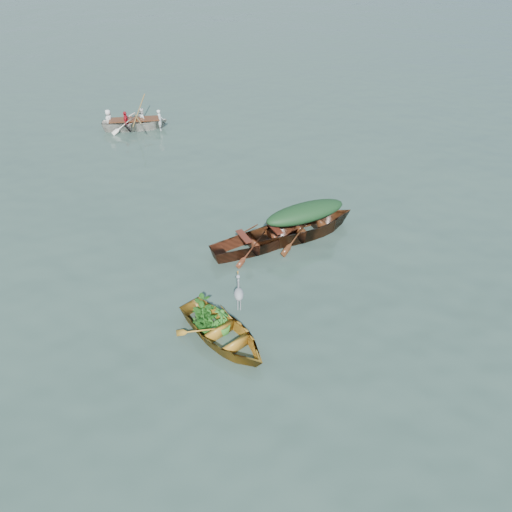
{
  "coord_description": "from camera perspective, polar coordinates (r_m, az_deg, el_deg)",
  "views": [
    {
      "loc": [
        -0.48,
        -9.46,
        8.42
      ],
      "look_at": [
        0.26,
        1.37,
        0.5
      ],
      "focal_mm": 35.0,
      "sensor_mm": 36.0,
      "label": 1
    }
  ],
  "objects": [
    {
      "name": "open_wooden_boat",
      "position": [
        14.59,
        0.38,
        0.89
      ],
      "size": [
        4.27,
        2.75,
        0.94
      ],
      "primitive_type": "imported",
      "rotation": [
        0.0,
        0.0,
        1.96
      ],
      "color": "#592816",
      "rests_on": "ground"
    },
    {
      "name": "ground",
      "position": [
        12.67,
        -0.74,
        -5.52
      ],
      "size": [
        140.0,
        140.0,
        0.0
      ],
      "primitive_type": "plane",
      "color": "#384F45",
      "rests_on": "ground"
    },
    {
      "name": "thwart_benches",
      "position": [
        14.32,
        0.39,
        2.49
      ],
      "size": [
        2.18,
        1.49,
        0.04
      ],
      "primitive_type": null,
      "rotation": [
        0.0,
        0.0,
        1.96
      ],
      "color": "#4A1A11",
      "rests_on": "open_wooden_boat"
    },
    {
      "name": "green_tarp_boat",
      "position": [
        15.22,
        5.48,
        2.36
      ],
      "size": [
        4.88,
        3.15,
        1.11
      ],
      "primitive_type": "imported",
      "rotation": [
        0.0,
        0.0,
        1.97
      ],
      "color": "#562A14",
      "rests_on": "ground"
    },
    {
      "name": "dinghy_weeds",
      "position": [
        11.59,
        -5.54,
        -5.5
      ],
      "size": [
        1.11,
        1.14,
        0.6
      ],
      "primitive_type": "imported",
      "rotation": [
        0.0,
        0.0,
        0.67
      ],
      "color": "#2C691B",
      "rests_on": "yellow_dinghy"
    },
    {
      "name": "green_tarp_cover",
      "position": [
        14.79,
        5.66,
        4.99
      ],
      "size": [
        2.69,
        1.73,
        0.52
      ],
      "primitive_type": "ellipsoid",
      "rotation": [
        0.0,
        0.0,
        1.97
      ],
      "color": "#163619",
      "rests_on": "green_tarp_boat"
    },
    {
      "name": "oars",
      "position": [
        23.07,
        -13.74,
        15.02
      ],
      "size": [
        0.78,
        2.63,
        0.06
      ],
      "primitive_type": null,
      "rotation": [
        0.0,
        0.0,
        1.64
      ],
      "color": "olive",
      "rests_on": "rowed_boat"
    },
    {
      "name": "yellow_dinghy",
      "position": [
        11.77,
        -3.77,
        -9.62
      ],
      "size": [
        3.18,
        3.48,
        0.9
      ],
      "primitive_type": "imported",
      "rotation": [
        0.0,
        0.0,
        0.67
      ],
      "color": "#B47323",
      "rests_on": "ground"
    },
    {
      "name": "rowed_boat",
      "position": [
        23.24,
        -13.56,
        13.9
      ],
      "size": [
        4.01,
        1.45,
        0.92
      ],
      "primitive_type": "imported",
      "rotation": [
        0.0,
        0.0,
        1.64
      ],
      "color": "white",
      "rests_on": "ground"
    },
    {
      "name": "heron",
      "position": [
        11.43,
        -1.96,
        -4.98
      ],
      "size": [
        0.47,
        0.49,
        0.92
      ],
      "primitive_type": null,
      "rotation": [
        0.0,
        0.0,
        0.67
      ],
      "color": "#979B9F",
      "rests_on": "yellow_dinghy"
    },
    {
      "name": "rowers",
      "position": [
        22.95,
        -13.86,
        15.83
      ],
      "size": [
        2.82,
        1.25,
        0.76
      ],
      "primitive_type": "imported",
      "rotation": [
        0.0,
        0.0,
        1.64
      ],
      "color": "silver",
      "rests_on": "rowed_boat"
    }
  ]
}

